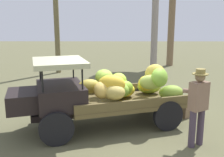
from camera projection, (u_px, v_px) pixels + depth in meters
ground_plane at (121, 122)px, 7.25m from camera, size 60.00×60.00×0.00m
truck at (100, 93)px, 6.73m from camera, size 4.66×2.81×1.84m
farmer at (198, 103)px, 5.67m from camera, size 0.57×0.55×1.76m
wooden_crate at (183, 109)px, 7.68m from camera, size 0.58×0.59×0.45m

